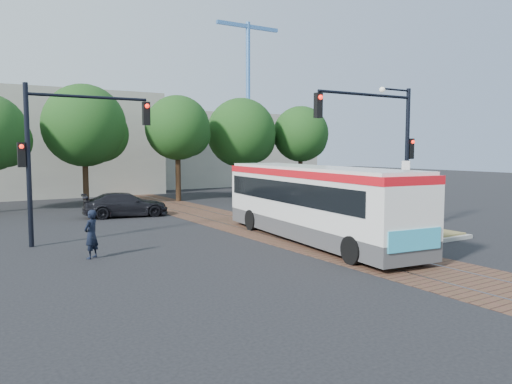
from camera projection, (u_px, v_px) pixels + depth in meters
ground at (302, 239)px, 20.08m from camera, size 120.00×120.00×0.00m
trackbed at (251, 226)px, 23.46m from camera, size 3.60×40.00×0.02m
tree_row at (171, 131)px, 34.16m from camera, size 26.40×5.60×7.67m
warehouses at (99, 146)px, 43.75m from camera, size 40.00×13.00×8.00m
crane at (248, 85)px, 57.36m from camera, size 8.00×0.50×18.00m
city_bus at (314, 200)px, 19.49m from camera, size 3.50×11.13×2.93m
traffic_island at (402, 224)px, 21.84m from camera, size 2.20×5.20×1.13m
signal_pole_main at (387, 136)px, 21.08m from camera, size 5.49×0.46×6.00m
signal_pole_left at (60, 142)px, 18.70m from camera, size 4.99×0.34×6.00m
officer at (91, 234)px, 16.42m from camera, size 0.70×0.68×1.62m
parked_car at (126, 205)px, 26.58m from camera, size 4.68×2.54×1.29m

